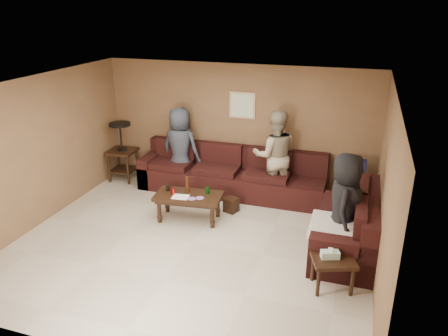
% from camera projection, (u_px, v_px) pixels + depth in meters
% --- Properties ---
extents(room, '(5.60, 5.50, 2.50)m').
position_uv_depth(room, '(190.00, 144.00, 6.37)').
color(room, beige).
rests_on(room, ground).
extents(sectional_sofa, '(4.65, 2.90, 0.97)m').
position_uv_depth(sectional_sofa, '(265.00, 193.00, 7.97)').
color(sectional_sofa, black).
rests_on(sectional_sofa, ground).
extents(coffee_table, '(1.21, 0.70, 0.76)m').
position_uv_depth(coffee_table, '(188.00, 198.00, 7.57)').
color(coffee_table, black).
rests_on(coffee_table, ground).
extents(end_table_left, '(0.58, 0.58, 1.25)m').
position_uv_depth(end_table_left, '(122.00, 150.00, 9.21)').
color(end_table_left, black).
rests_on(end_table_left, ground).
extents(side_table_right, '(0.67, 0.61, 0.60)m').
position_uv_depth(side_table_right, '(333.00, 262.00, 5.75)').
color(side_table_right, black).
rests_on(side_table_right, ground).
extents(waste_bin, '(0.28, 0.28, 0.27)m').
position_uv_depth(waste_bin, '(231.00, 205.00, 7.96)').
color(waste_bin, black).
rests_on(waste_bin, ground).
extents(wall_art, '(0.52, 0.04, 0.52)m').
position_uv_depth(wall_art, '(242.00, 105.00, 8.53)').
color(wall_art, tan).
rests_on(wall_art, ground).
extents(person_left, '(0.87, 0.63, 1.66)m').
position_uv_depth(person_left, '(181.00, 148.00, 8.82)').
color(person_left, '#333947').
rests_on(person_left, ground).
extents(person_middle, '(1.01, 0.89, 1.76)m').
position_uv_depth(person_middle, '(275.00, 156.00, 8.24)').
color(person_middle, tan).
rests_on(person_middle, ground).
extents(person_right, '(0.54, 0.81, 1.63)m').
position_uv_depth(person_right, '(344.00, 206.00, 6.38)').
color(person_right, black).
rests_on(person_right, ground).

